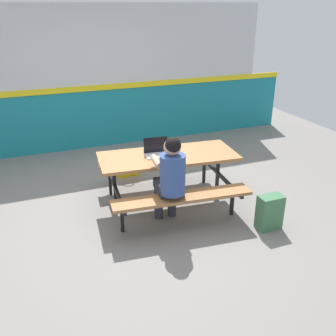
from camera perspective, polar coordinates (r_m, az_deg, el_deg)
The scene contains 7 objects.
ground_plane at distance 5.18m, azimuth -3.86°, elevation -6.29°, with size 10.00×10.00×0.02m, color gray.
accent_backdrop at distance 7.27m, azimuth -10.94°, elevation 12.69°, with size 8.00×0.14×2.60m.
picnic_table_main at distance 5.03m, azimuth -0.00°, elevation 0.25°, with size 1.88×1.71×0.74m.
student_nearer at distance 4.46m, azimuth 0.41°, elevation -1.08°, with size 0.39×0.54×1.21m.
laptop_silver at distance 4.95m, azimuth -1.70°, elevation 2.50°, with size 0.34×0.25×0.22m.
backpack_dark at distance 4.82m, azimuth 15.08°, elevation -6.48°, with size 0.30×0.22×0.44m.
tote_bag_bright at distance 6.10m, azimuth -6.13°, elevation 0.52°, with size 0.34×0.21×0.43m.
Camera 1 is at (-1.32, -4.30, 2.56)m, focal length 40.25 mm.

